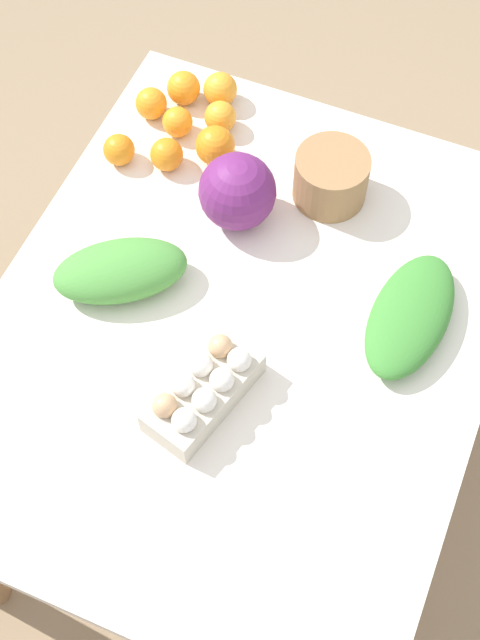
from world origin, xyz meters
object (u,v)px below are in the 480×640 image
object	(u,v)px
greens_bunch_dandelion	(120,272)
orange_2	(119,150)
cabbage_purple	(237,192)
orange_1	(215,146)
orange_0	(184,88)
orange_3	(151,103)
orange_5	(220,89)
orange_4	(167,155)
orange_7	(178,122)
greens_bunch_kale	(410,316)
orange_6	(220,117)
paper_bag	(331,177)
egg_carton	(203,389)

from	to	relation	value
greens_bunch_dandelion	orange_2	distance (m)	0.31
cabbage_purple	orange_1	xyz separation A→B (m)	(0.12, 0.10, -0.04)
orange_0	orange_3	world-z (taller)	orange_0
orange_3	orange_5	xyz separation A→B (m)	(0.09, -0.12, 0.00)
greens_bunch_dandelion	orange_4	size ratio (longest dim) A/B	3.71
orange_1	orange_3	xyz separation A→B (m)	(0.06, 0.18, -0.01)
orange_5	orange_7	size ratio (longest dim) A/B	1.14
greens_bunch_kale	orange_3	size ratio (longest dim) A/B	4.20
orange_3	orange_7	xyz separation A→B (m)	(-0.02, -0.07, -0.00)
orange_0	orange_1	world-z (taller)	orange_1
orange_0	greens_bunch_dandelion	bearing A→B (deg)	-169.68
orange_6	orange_0	bearing A→B (deg)	67.41
orange_0	orange_3	distance (m)	0.08
cabbage_purple	orange_2	bearing A→B (deg)	82.46
greens_bunch_dandelion	orange_2	world-z (taller)	greens_bunch_dandelion
orange_3	orange_7	world-z (taller)	orange_3
greens_bunch_kale	orange_4	bearing A→B (deg)	73.31
greens_bunch_dandelion	orange_3	xyz separation A→B (m)	(0.42, 0.13, -0.01)
greens_bunch_kale	orange_6	xyz separation A→B (m)	(0.31, 0.52, 0.00)
paper_bag	orange_0	xyz separation A→B (m)	(0.12, 0.38, -0.02)
paper_bag	orange_2	size ratio (longest dim) A/B	2.27
paper_bag	orange_1	world-z (taller)	paper_bag
orange_0	orange_2	size ratio (longest dim) A/B	1.10
paper_bag	greens_bunch_dandelion	world-z (taller)	paper_bag
orange_5	egg_carton	bearing A→B (deg)	-159.04
orange_1	orange_7	size ratio (longest dim) A/B	1.28
orange_2	orange_4	world-z (taller)	orange_4
paper_bag	greens_bunch_dandelion	bearing A→B (deg)	140.70
egg_carton	orange_5	distance (m)	0.72
orange_6	egg_carton	bearing A→B (deg)	-159.34
cabbage_purple	orange_6	size ratio (longest dim) A/B	2.25
paper_bag	orange_7	size ratio (longest dim) A/B	2.32
orange_1	orange_7	distance (m)	0.11
orange_2	orange_6	distance (m)	0.23
greens_bunch_kale	orange_7	size ratio (longest dim) A/B	4.44
orange_3	orange_6	distance (m)	0.15
egg_carton	orange_7	distance (m)	0.63
paper_bag	greens_bunch_kale	distance (m)	0.34
orange_1	orange_3	distance (m)	0.19
cabbage_purple	paper_bag	xyz separation A→B (m)	(0.12, -0.15, -0.02)
paper_bag	orange_0	distance (m)	0.40
orange_5	greens_bunch_dandelion	bearing A→B (deg)	-178.58
orange_1	egg_carton	bearing A→B (deg)	-158.67
cabbage_purple	paper_bag	bearing A→B (deg)	-51.33
orange_1	orange_6	distance (m)	0.09
paper_bag	orange_0	world-z (taller)	paper_bag
egg_carton	orange_6	xyz separation A→B (m)	(0.60, 0.23, -0.01)
greens_bunch_dandelion	orange_0	xyz separation A→B (m)	(0.48, 0.09, -0.01)
egg_carton	orange_5	bearing A→B (deg)	35.90
orange_1	orange_3	size ratio (longest dim) A/B	1.21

